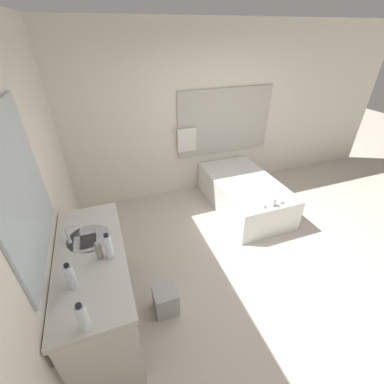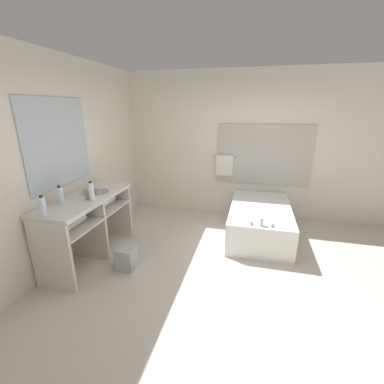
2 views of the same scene
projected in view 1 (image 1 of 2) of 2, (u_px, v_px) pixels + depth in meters
ground_plane at (267, 272)px, 3.17m from camera, size 16.00×16.00×0.00m
wall_back_with_blinds at (203, 115)px, 4.22m from camera, size 7.40×0.13×2.70m
wall_left_with_mirror at (26, 229)px, 1.80m from camera, size 0.08×7.40×2.70m
vanity_counter at (95, 271)px, 2.35m from camera, size 0.58×1.46×0.91m
sink_faucet at (68, 235)px, 2.27m from camera, size 0.09×0.04×0.18m
bathtub at (244, 192)px, 4.21m from camera, size 0.96×1.67×0.62m
water_bottle_1 at (109, 247)px, 2.10m from camera, size 0.07×0.07×0.25m
water_bottle_2 at (83, 317)px, 1.59m from camera, size 0.07×0.07×0.24m
water_bottle_3 at (71, 276)px, 1.86m from camera, size 0.07×0.07×0.24m
soap_dispenser at (99, 251)px, 2.12m from camera, size 0.06×0.06×0.17m
waste_bin at (166, 300)px, 2.68m from camera, size 0.24×0.24×0.29m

